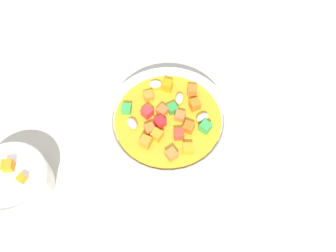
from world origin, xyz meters
TOP-DOWN VIEW (x-y plane):
  - ground_plane at (0.00, 0.00)cm, footprint 140.00×140.00cm
  - soup_bowl_main at (-0.00, 0.01)cm, footprint 19.68×19.68cm
  - spoon at (0.05, 16.69)cm, footprint 19.45×2.95cm
  - side_bowl_small at (-6.81, -23.51)cm, footprint 11.22×11.22cm

SIDE VIEW (x-z plane):
  - ground_plane at x=0.00cm, z-range -2.00..0.00cm
  - spoon at x=0.05cm, z-range -0.07..0.89cm
  - side_bowl_small at x=-6.81cm, z-range -0.32..5.37cm
  - soup_bowl_main at x=0.00cm, z-range -0.26..6.29cm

